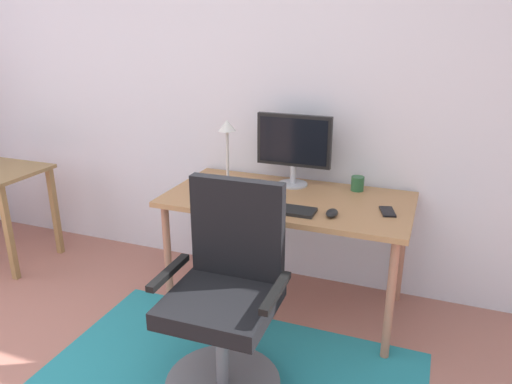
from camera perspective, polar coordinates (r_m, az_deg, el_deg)
wall_back at (r=3.14m, az=1.16°, el=12.91°), size 6.00×0.10×2.60m
area_rug at (r=2.56m, az=-2.89°, el=-20.72°), size 1.83×1.05×0.01m
desk at (r=2.81m, az=3.74°, el=-1.87°), size 1.40×0.72×0.70m
monitor at (r=2.92m, az=4.47°, el=5.63°), size 0.46×0.18×0.44m
keyboard at (r=2.59m, az=2.32°, el=-1.90°), size 0.43×0.13×0.02m
computer_mouse at (r=2.54m, az=8.92°, el=-2.46°), size 0.06×0.10×0.03m
coffee_cup at (r=2.94m, az=11.85°, el=0.97°), size 0.08×0.08×0.09m
cell_phone at (r=2.65m, az=15.21°, el=-2.24°), size 0.11×0.15×0.01m
desk_lamp at (r=2.68m, az=-3.39°, el=5.40°), size 0.11×0.11×0.45m
office_chair at (r=2.29m, az=-3.55°, el=-13.71°), size 0.56×0.54×0.99m
side_table at (r=3.84m, az=-27.86°, el=0.40°), size 0.59×0.50×0.69m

